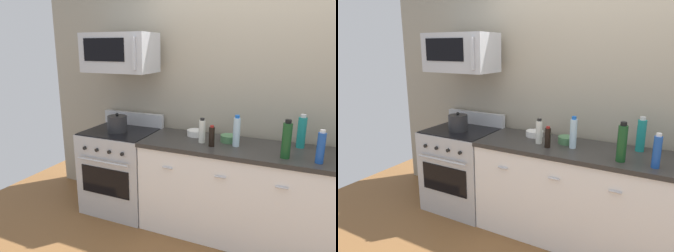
{
  "view_description": "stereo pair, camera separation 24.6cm",
  "coord_description": "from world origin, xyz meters",
  "views": [
    {
      "loc": [
        0.36,
        -2.75,
        1.81
      ],
      "look_at": [
        -0.87,
        -0.05,
        1.05
      ],
      "focal_mm": 33.03,
      "sensor_mm": 36.0,
      "label": 1
    },
    {
      "loc": [
        0.58,
        -2.64,
        1.81
      ],
      "look_at": [
        -0.87,
        -0.05,
        1.05
      ],
      "focal_mm": 33.03,
      "sensor_mm": 36.0,
      "label": 2
    }
  ],
  "objects": [
    {
      "name": "ground_plane",
      "position": [
        0.0,
        0.0,
        0.0
      ],
      "size": [
        6.32,
        6.32,
        0.0
      ],
      "primitive_type": "plane",
      "color": "brown"
    },
    {
      "name": "back_wall",
      "position": [
        0.0,
        0.41,
        1.35
      ],
      "size": [
        5.27,
        0.1,
        2.7
      ],
      "primitive_type": "cube",
      "color": "#9E937F",
      "rests_on": "ground_plane"
    },
    {
      "name": "counter_unit",
      "position": [
        0.0,
        -0.0,
        0.46
      ],
      "size": [
        2.18,
        0.66,
        0.92
      ],
      "color": "white",
      "rests_on": "ground_plane"
    },
    {
      "name": "range_oven",
      "position": [
        -1.46,
        0.0,
        0.47
      ],
      "size": [
        0.76,
        0.69,
        1.07
      ],
      "color": "#B7BABF",
      "rests_on": "ground_plane"
    },
    {
      "name": "microwave",
      "position": [
        -1.46,
        0.05,
        1.75
      ],
      "size": [
        0.74,
        0.44,
        0.4
      ],
      "color": "#B7BABF"
    },
    {
      "name": "bottle_soda_blue",
      "position": [
        0.5,
        -0.18,
        1.05
      ],
      "size": [
        0.06,
        0.06,
        0.27
      ],
      "color": "#1E4CA5",
      "rests_on": "countertop_slab"
    },
    {
      "name": "bottle_sparkling_teal",
      "position": [
        0.35,
        0.19,
        1.07
      ],
      "size": [
        0.08,
        0.08,
        0.31
      ],
      "color": "#197F7A",
      "rests_on": "countertop_slab"
    },
    {
      "name": "bottle_water_clear",
      "position": [
        -0.19,
        -0.02,
        1.06
      ],
      "size": [
        0.06,
        0.06,
        0.29
      ],
      "color": "silver",
      "rests_on": "countertop_slab"
    },
    {
      "name": "bottle_wine_green",
      "position": [
        0.24,
        -0.16,
        1.07
      ],
      "size": [
        0.08,
        0.08,
        0.32
      ],
      "color": "#19471E",
      "rests_on": "countertop_slab"
    },
    {
      "name": "bottle_soy_sauce_dark",
      "position": [
        -0.4,
        -0.11,
        1.01
      ],
      "size": [
        0.05,
        0.05,
        0.2
      ],
      "color": "black",
      "rests_on": "countertop_slab"
    },
    {
      "name": "bottle_vinegar_white",
      "position": [
        -0.52,
        -0.04,
        1.03
      ],
      "size": [
        0.06,
        0.06,
        0.24
      ],
      "color": "silver",
      "rests_on": "countertop_slab"
    },
    {
      "name": "bowl_white_ceramic",
      "position": [
        -0.65,
        0.16,
        0.95
      ],
      "size": [
        0.18,
        0.18,
        0.06
      ],
      "color": "white",
      "rests_on": "countertop_slab"
    },
    {
      "name": "bowl_green_glaze",
      "position": [
        -0.29,
        0.09,
        0.95
      ],
      "size": [
        0.16,
        0.16,
        0.07
      ],
      "color": "#477A4C",
      "rests_on": "countertop_slab"
    },
    {
      "name": "stockpot",
      "position": [
        -1.46,
        -0.05,
        1.01
      ],
      "size": [
        0.21,
        0.21,
        0.21
      ],
      "color": "#262628",
      "rests_on": "range_oven"
    }
  ]
}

